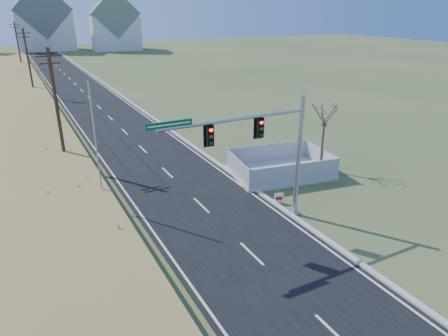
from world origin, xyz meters
TOP-DOWN VIEW (x-y plane):
  - ground at (0.00, 0.00)m, footprint 260.00×260.00m
  - road at (0.00, 50.00)m, footprint 8.00×180.00m
  - curb at (4.15, 50.00)m, footprint 0.30×180.00m
  - utility_pole_near at (-6.50, 15.00)m, footprint 1.80×0.26m
  - utility_pole_mid at (-6.50, 45.00)m, footprint 1.80×0.26m
  - utility_pole_far at (-6.50, 75.00)m, footprint 1.80×0.26m
  - condo_n at (2.00, 112.00)m, footprint 15.27×10.20m
  - condo_ne at (20.00, 104.00)m, footprint 14.12×10.51m
  - traffic_signal_mast at (2.63, 0.40)m, footprint 9.08×0.62m
  - fence_enclosure at (7.40, 5.93)m, footprint 7.79×5.91m
  - open_sign at (4.50, 2.00)m, footprint 0.54×0.26m
  - flagpole at (-5.43, 6.70)m, footprint 0.35×0.35m
  - bare_tree at (10.64, 5.21)m, footprint 2.08×2.08m

SIDE VIEW (x-z plane):
  - ground at x=0.00m, z-range 0.00..0.00m
  - road at x=0.00m, z-range 0.00..0.06m
  - curb at x=4.15m, z-range 0.00..0.18m
  - fence_enclosure at x=7.40m, z-range -0.51..1.12m
  - open_sign at x=4.50m, z-range 0.02..0.72m
  - flagpole at x=-5.43m, z-range -0.79..7.08m
  - traffic_signal_mast at x=2.63m, z-range 0.82..8.05m
  - bare_tree at x=10.64m, z-range 1.69..7.20m
  - utility_pole_near at x=-6.50m, z-range 0.18..9.18m
  - utility_pole_mid at x=-6.50m, z-range 0.18..9.18m
  - utility_pole_far at x=-6.50m, z-range 0.18..9.18m
  - condo_ne at x=20.00m, z-range -1.42..15.10m
  - condo_n at x=2.00m, z-range -1.66..16.88m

